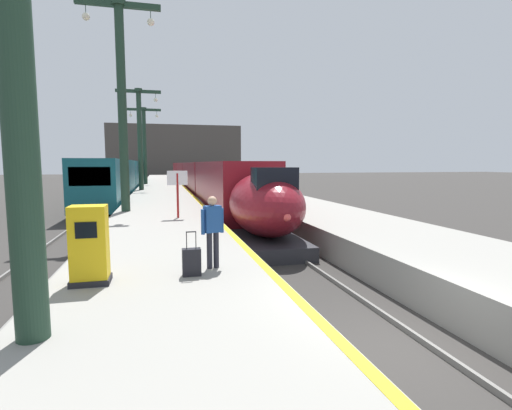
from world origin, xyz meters
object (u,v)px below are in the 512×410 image
(regional_train_adjacent, at_px, (121,177))
(station_column_distant, at_px, (144,138))
(station_column_far, at_px, (140,130))
(highspeed_train_main, at_px, (195,176))
(rolling_suitcase, at_px, (192,262))
(passenger_near_edge, at_px, (213,226))
(departure_info_board, at_px, (177,184))
(station_column_mid, at_px, (122,88))
(ticket_machine_yellow, at_px, (90,248))

(regional_train_adjacent, height_order, station_column_distant, station_column_distant)
(station_column_far, bearing_deg, regional_train_adjacent, 115.34)
(highspeed_train_main, height_order, rolling_suitcase, highspeed_train_main)
(passenger_near_edge, xyz_separation_m, departure_info_board, (-0.42, 8.75, 0.52))
(departure_info_board, bearing_deg, station_column_mid, 128.93)
(regional_train_adjacent, relative_size, passenger_near_edge, 21.66)
(station_column_far, relative_size, ticket_machine_yellow, 5.76)
(rolling_suitcase, relative_size, departure_info_board, 0.46)
(highspeed_train_main, height_order, station_column_far, station_column_far)
(highspeed_train_main, bearing_deg, station_column_distant, -175.59)
(highspeed_train_main, height_order, passenger_near_edge, highspeed_train_main)
(passenger_near_edge, relative_size, rolling_suitcase, 1.72)
(ticket_machine_yellow, bearing_deg, station_column_distant, 90.50)
(highspeed_train_main, bearing_deg, passenger_near_edge, -94.27)
(highspeed_train_main, relative_size, passenger_near_edge, 44.09)
(passenger_near_edge, xyz_separation_m, rolling_suitcase, (-0.53, -0.52, -0.69))
(highspeed_train_main, height_order, regional_train_adjacent, regional_train_adjacent)
(station_column_mid, relative_size, station_column_distant, 1.15)
(ticket_machine_yellow, bearing_deg, regional_train_adjacent, 94.32)
(passenger_near_edge, bearing_deg, station_column_far, 95.85)
(regional_train_adjacent, distance_m, departure_info_board, 24.89)
(highspeed_train_main, distance_m, passenger_near_edge, 39.99)
(regional_train_adjacent, distance_m, station_column_mid, 22.05)
(regional_train_adjacent, distance_m, rolling_suitcase, 34.02)
(station_column_mid, height_order, station_column_distant, station_column_mid)
(departure_info_board, bearing_deg, station_column_far, 97.20)
(station_column_far, xyz_separation_m, station_column_distant, (0.00, 10.88, -0.10))
(station_column_distant, relative_size, passenger_near_edge, 5.35)
(passenger_near_edge, bearing_deg, station_column_distant, 94.24)
(regional_train_adjacent, height_order, station_column_far, station_column_far)
(regional_train_adjacent, distance_m, ticket_machine_yellow, 33.86)
(station_column_mid, height_order, departure_info_board, station_column_mid)
(regional_train_adjacent, height_order, passenger_near_edge, regional_train_adjacent)
(station_column_distant, distance_m, rolling_suitcase, 40.34)
(regional_train_adjacent, xyz_separation_m, departure_info_board, (4.70, -24.44, 0.43))
(highspeed_train_main, relative_size, ticket_machine_yellow, 46.57)
(regional_train_adjacent, xyz_separation_m, ticket_machine_yellow, (2.55, -33.76, -0.34))
(station_column_far, xyz_separation_m, passenger_near_edge, (2.93, -28.54, -4.56))
(rolling_suitcase, xyz_separation_m, departure_info_board, (0.11, 9.27, 1.20))
(station_column_mid, bearing_deg, passenger_near_edge, -76.13)
(ticket_machine_yellow, height_order, departure_info_board, departure_info_board)
(station_column_far, height_order, station_column_distant, station_column_far)
(highspeed_train_main, relative_size, regional_train_adjacent, 2.04)
(station_column_far, relative_size, rolling_suitcase, 9.39)
(regional_train_adjacent, height_order, ticket_machine_yellow, regional_train_adjacent)
(station_column_mid, xyz_separation_m, station_column_distant, (-0.00, 27.58, -0.71))
(station_column_distant, bearing_deg, ticket_machine_yellow, -89.50)
(regional_train_adjacent, relative_size, ticket_machine_yellow, 22.87)
(passenger_near_edge, distance_m, ticket_machine_yellow, 2.65)
(regional_train_adjacent, xyz_separation_m, station_column_distant, (2.20, 6.24, 4.37))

